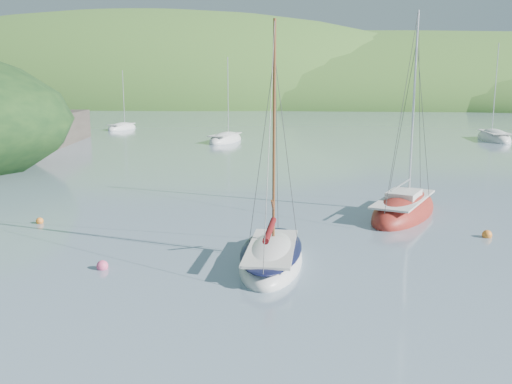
# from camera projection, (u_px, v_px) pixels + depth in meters

# --- Properties ---
(ground) EXTENTS (700.00, 700.00, 0.00)m
(ground) POSITION_uv_depth(u_px,v_px,m) (195.00, 293.00, 19.90)
(ground) COLOR slate
(ground) RESTS_ON ground
(shoreline_hills) EXTENTS (690.00, 135.00, 56.00)m
(shoreline_hills) POSITION_uv_depth(u_px,v_px,m) (294.00, 102.00, 188.68)
(shoreline_hills) COLOR #336E2A
(shoreline_hills) RESTS_ON ground
(daysailer_white) EXTENTS (2.62, 6.80, 10.38)m
(daysailer_white) POSITION_uv_depth(u_px,v_px,m) (272.00, 258.00, 23.10)
(daysailer_white) COLOR silver
(daysailer_white) RESTS_ON ground
(sloop_red) EXTENTS (5.39, 8.49, 11.89)m
(sloop_red) POSITION_uv_depth(u_px,v_px,m) (404.00, 211.00, 31.33)
(sloop_red) COLOR maroon
(sloop_red) RESTS_ON ground
(distant_sloop_a) EXTENTS (4.13, 7.94, 10.80)m
(distant_sloop_a) POSITION_uv_depth(u_px,v_px,m) (226.00, 140.00, 68.00)
(distant_sloop_a) COLOR silver
(distant_sloop_a) RESTS_ON ground
(distant_sloop_b) EXTENTS (3.38, 8.97, 12.67)m
(distant_sloop_b) POSITION_uv_depth(u_px,v_px,m) (494.00, 139.00, 69.72)
(distant_sloop_b) COLOR silver
(distant_sloop_b) RESTS_ON ground
(distant_sloop_c) EXTENTS (3.54, 6.90, 9.39)m
(distant_sloop_c) POSITION_uv_depth(u_px,v_px,m) (122.00, 128.00, 84.85)
(distant_sloop_c) COLOR silver
(distant_sloop_c) RESTS_ON ground
(mooring_buoys) EXTENTS (22.75, 7.40, 0.46)m
(mooring_buoys) POSITION_uv_depth(u_px,v_px,m) (246.00, 242.00, 25.75)
(mooring_buoys) COLOR #E54F7D
(mooring_buoys) RESTS_ON ground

